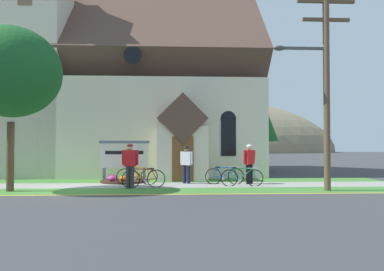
# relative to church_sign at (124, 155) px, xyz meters

# --- Properties ---
(ground) EXTENTS (140.00, 140.00, 0.00)m
(ground) POSITION_rel_church_sign_xyz_m (-1.78, 0.70, -1.24)
(ground) COLOR #3D3D3F
(sidewalk_slab) EXTENTS (32.00, 2.03, 0.01)m
(sidewalk_slab) POSITION_rel_church_sign_xyz_m (0.20, -1.59, -1.23)
(sidewalk_slab) COLOR #99968E
(sidewalk_slab) RESTS_ON ground
(grass_verge) EXTENTS (32.00, 1.70, 0.01)m
(grass_verge) POSITION_rel_church_sign_xyz_m (0.20, -3.46, -1.23)
(grass_verge) COLOR #427F33
(grass_verge) RESTS_ON ground
(church_lawn) EXTENTS (24.00, 2.02, 0.01)m
(church_lawn) POSITION_rel_church_sign_xyz_m (0.20, 0.44, -1.23)
(church_lawn) COLOR #427F33
(church_lawn) RESTS_ON ground
(curb_paint_stripe) EXTENTS (28.00, 0.16, 0.01)m
(curb_paint_stripe) POSITION_rel_church_sign_xyz_m (0.20, -4.46, -1.23)
(curb_paint_stripe) COLOR yellow
(curb_paint_stripe) RESTS_ON ground
(church_building) EXTENTS (14.44, 12.70, 13.65)m
(church_building) POSITION_rel_church_sign_xyz_m (-0.19, 6.55, 3.69)
(church_building) COLOR beige
(church_building) RESTS_ON ground
(church_sign) EXTENTS (2.31, 0.20, 1.90)m
(church_sign) POSITION_rel_church_sign_xyz_m (0.00, 0.00, 0.00)
(church_sign) COLOR slate
(church_sign) RESTS_ON ground
(flower_bed) EXTENTS (2.08, 2.08, 0.34)m
(flower_bed) POSITION_rel_church_sign_xyz_m (-0.02, -0.28, -1.14)
(flower_bed) COLOR #382319
(flower_bed) RESTS_ON ground
(bicycle_red) EXTENTS (1.76, 0.15, 0.83)m
(bicycle_red) POSITION_rel_church_sign_xyz_m (0.72, -1.35, -0.86)
(bicycle_red) COLOR black
(bicycle_red) RESTS_ON ground
(bicycle_green) EXTENTS (1.69, 0.10, 0.79)m
(bicycle_green) POSITION_rel_church_sign_xyz_m (4.49, -1.30, -0.87)
(bicycle_green) COLOR black
(bicycle_green) RESTS_ON ground
(bicycle_orange) EXTENTS (1.72, 0.25, 0.81)m
(bicycle_orange) POSITION_rel_church_sign_xyz_m (1.10, -2.47, -0.86)
(bicycle_orange) COLOR black
(bicycle_orange) RESTS_ON ground
(bicycle_black) EXTENTS (1.76, 0.13, 0.82)m
(bicycle_black) POSITION_rel_church_sign_xyz_m (5.10, -2.11, -0.87)
(bicycle_black) COLOR black
(bicycle_black) RESTS_ON ground
(cyclist_in_red_jersey) EXTENTS (0.33, 0.74, 1.60)m
(cyclist_in_red_jersey) POSITION_rel_church_sign_xyz_m (0.48, -2.37, -0.31)
(cyclist_in_red_jersey) COLOR #2D2D33
(cyclist_in_red_jersey) RESTS_ON ground
(cyclist_in_blue_jersey) EXTENTS (0.58, 0.52, 1.73)m
(cyclist_in_blue_jersey) POSITION_rel_church_sign_xyz_m (5.59, -1.28, -0.21)
(cyclist_in_blue_jersey) COLOR black
(cyclist_in_blue_jersey) RESTS_ON ground
(cyclist_in_green_jersey) EXTENTS (0.67, 0.31, 1.76)m
(cyclist_in_green_jersey) POSITION_rel_church_sign_xyz_m (0.58, -2.67, -0.19)
(cyclist_in_green_jersey) COLOR #2D2D33
(cyclist_in_green_jersey) RESTS_ON ground
(cyclist_in_yellow_jersey) EXTENTS (0.53, 0.50, 1.65)m
(cyclist_in_yellow_jersey) POSITION_rel_church_sign_xyz_m (2.85, -0.98, -0.27)
(cyclist_in_yellow_jersey) COLOR #191E38
(cyclist_in_yellow_jersey) RESTS_ON ground
(utility_pole) EXTENTS (3.12, 0.28, 7.74)m
(utility_pole) POSITION_rel_church_sign_xyz_m (7.92, -3.70, 3.06)
(utility_pole) COLOR brown
(utility_pole) RESTS_ON ground
(roadside_conifer) EXTENTS (4.36, 4.36, 7.86)m
(roadside_conifer) POSITION_rel_church_sign_xyz_m (7.00, 6.94, 3.67)
(roadside_conifer) COLOR #3D2D1E
(roadside_conifer) RESTS_ON ground
(verge_sapling) EXTENTS (3.62, 3.62, 6.10)m
(verge_sapling) POSITION_rel_church_sign_xyz_m (-3.73, -3.34, 3.17)
(verge_sapling) COLOR #4C3823
(verge_sapling) RESTS_ON ground
(distant_hill) EXTENTS (75.66, 37.71, 27.23)m
(distant_hill) POSITION_rel_church_sign_xyz_m (3.34, 71.49, -1.24)
(distant_hill) COLOR #847A5B
(distant_hill) RESTS_ON ground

